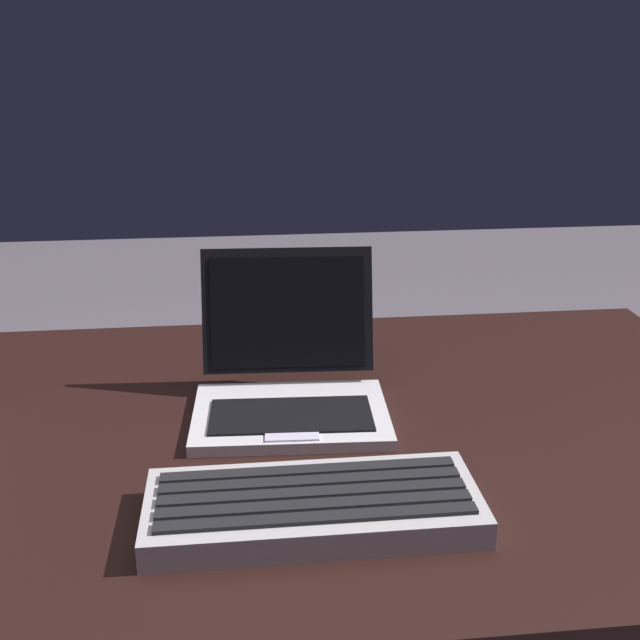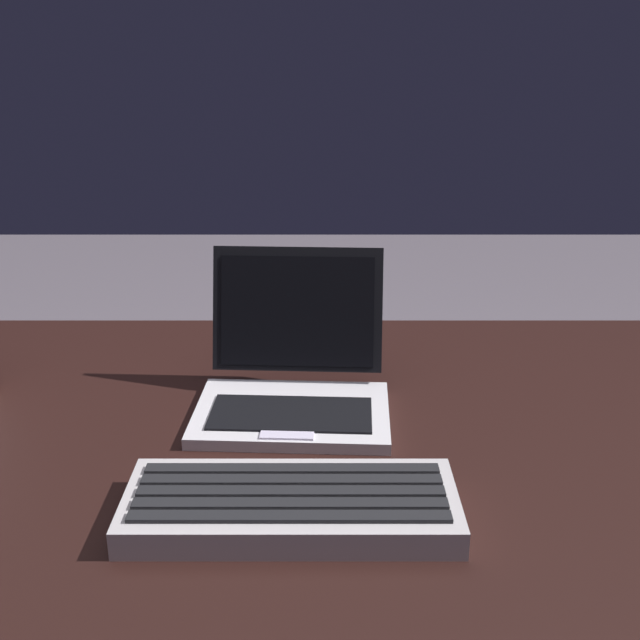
% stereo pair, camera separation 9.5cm
% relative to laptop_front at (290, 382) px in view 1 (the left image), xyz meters
% --- Properties ---
extents(desk, '(1.38, 0.75, 0.76)m').
position_rel_laptop_front_xyz_m(desk, '(-0.07, -0.05, -0.12)').
color(desk, black).
rests_on(desk, ground).
extents(laptop_front, '(0.25, 0.23, 0.19)m').
position_rel_laptop_front_xyz_m(laptop_front, '(0.00, 0.00, 0.00)').
color(laptop_front, silver).
rests_on(laptop_front, desk).
extents(external_keyboard, '(0.33, 0.14, 0.03)m').
position_rel_laptop_front_xyz_m(external_keyboard, '(0.00, -0.25, -0.02)').
color(external_keyboard, '#BCB5B7').
rests_on(external_keyboard, desk).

